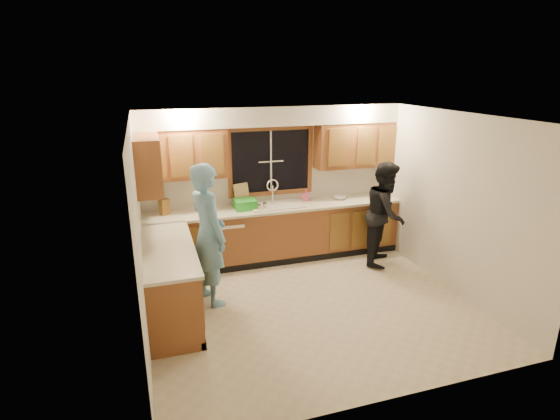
# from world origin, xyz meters

# --- Properties ---
(floor) EXTENTS (4.20, 4.20, 0.00)m
(floor) POSITION_xyz_m (0.00, 0.00, 0.00)
(floor) COLOR beige
(floor) RESTS_ON ground
(ceiling) EXTENTS (4.20, 4.20, 0.00)m
(ceiling) POSITION_xyz_m (0.00, 0.00, 2.50)
(ceiling) COLOR white
(wall_back) EXTENTS (4.20, 0.00, 4.20)m
(wall_back) POSITION_xyz_m (0.00, 1.90, 1.25)
(wall_back) COLOR silver
(wall_back) RESTS_ON ground
(wall_left) EXTENTS (0.00, 3.80, 3.80)m
(wall_left) POSITION_xyz_m (-2.10, 0.00, 1.25)
(wall_left) COLOR silver
(wall_left) RESTS_ON ground
(wall_right) EXTENTS (0.00, 3.80, 3.80)m
(wall_right) POSITION_xyz_m (2.10, 0.00, 1.25)
(wall_right) COLOR silver
(wall_right) RESTS_ON ground
(base_cabinets_back) EXTENTS (4.20, 0.60, 0.88)m
(base_cabinets_back) POSITION_xyz_m (0.00, 1.60, 0.44)
(base_cabinets_back) COLOR brown
(base_cabinets_back) RESTS_ON ground
(base_cabinets_left) EXTENTS (0.60, 1.90, 0.88)m
(base_cabinets_left) POSITION_xyz_m (-1.80, 0.35, 0.44)
(base_cabinets_left) COLOR brown
(base_cabinets_left) RESTS_ON ground
(countertop_back) EXTENTS (4.20, 0.63, 0.04)m
(countertop_back) POSITION_xyz_m (0.00, 1.58, 0.90)
(countertop_back) COLOR beige
(countertop_back) RESTS_ON base_cabinets_back
(countertop_left) EXTENTS (0.63, 1.90, 0.04)m
(countertop_left) POSITION_xyz_m (-1.79, 0.35, 0.90)
(countertop_left) COLOR beige
(countertop_left) RESTS_ON base_cabinets_left
(upper_cabinets_left) EXTENTS (1.35, 0.33, 0.75)m
(upper_cabinets_left) POSITION_xyz_m (-1.43, 1.73, 1.83)
(upper_cabinets_left) COLOR brown
(upper_cabinets_left) RESTS_ON wall_back
(upper_cabinets_right) EXTENTS (1.35, 0.33, 0.75)m
(upper_cabinets_right) POSITION_xyz_m (1.43, 1.73, 1.83)
(upper_cabinets_right) COLOR brown
(upper_cabinets_right) RESTS_ON wall_back
(upper_cabinets_return) EXTENTS (0.33, 0.90, 0.75)m
(upper_cabinets_return) POSITION_xyz_m (-1.94, 1.12, 1.83)
(upper_cabinets_return) COLOR brown
(upper_cabinets_return) RESTS_ON wall_left
(soffit) EXTENTS (4.20, 0.35, 0.30)m
(soffit) POSITION_xyz_m (0.00, 1.72, 2.35)
(soffit) COLOR white
(soffit) RESTS_ON wall_back
(window_frame) EXTENTS (1.44, 0.03, 1.14)m
(window_frame) POSITION_xyz_m (0.00, 1.89, 1.60)
(window_frame) COLOR black
(window_frame) RESTS_ON wall_back
(sink) EXTENTS (0.86, 0.52, 0.57)m
(sink) POSITION_xyz_m (0.00, 1.60, 0.86)
(sink) COLOR white
(sink) RESTS_ON countertop_back
(dishwasher) EXTENTS (0.60, 0.56, 0.82)m
(dishwasher) POSITION_xyz_m (-0.85, 1.59, 0.41)
(dishwasher) COLOR white
(dishwasher) RESTS_ON floor
(stove) EXTENTS (0.58, 0.75, 0.90)m
(stove) POSITION_xyz_m (-1.80, -0.22, 0.45)
(stove) COLOR white
(stove) RESTS_ON floor
(man) EXTENTS (0.64, 0.80, 1.92)m
(man) POSITION_xyz_m (-1.26, 0.52, 0.96)
(man) COLOR #6EA9CF
(man) RESTS_ON floor
(woman) EXTENTS (1.00, 1.03, 1.67)m
(woman) POSITION_xyz_m (1.63, 0.94, 0.84)
(woman) COLOR black
(woman) RESTS_ON floor
(knife_block) EXTENTS (0.17, 0.16, 0.24)m
(knife_block) POSITION_xyz_m (-1.75, 1.70, 1.04)
(knife_block) COLOR olive
(knife_block) RESTS_ON countertop_back
(cutting_board) EXTENTS (0.29, 0.18, 0.36)m
(cutting_board) POSITION_xyz_m (-0.52, 1.82, 1.10)
(cutting_board) COLOR tan
(cutting_board) RESTS_ON countertop_back
(dish_crate) EXTENTS (0.34, 0.32, 0.15)m
(dish_crate) POSITION_xyz_m (-0.51, 1.60, 1.00)
(dish_crate) COLOR green
(dish_crate) RESTS_ON countertop_back
(soap_bottle) EXTENTS (0.12, 0.12, 0.19)m
(soap_bottle) POSITION_xyz_m (0.56, 1.73, 1.02)
(soap_bottle) COLOR #FA5F93
(soap_bottle) RESTS_ON countertop_back
(bowl) EXTENTS (0.28, 0.28, 0.05)m
(bowl) POSITION_xyz_m (1.15, 1.65, 0.95)
(bowl) COLOR silver
(bowl) RESTS_ON countertop_back
(can_left) EXTENTS (0.08, 0.08, 0.11)m
(can_left) POSITION_xyz_m (-0.22, 1.47, 0.98)
(can_left) COLOR beige
(can_left) RESTS_ON countertop_back
(can_right) EXTENTS (0.06, 0.06, 0.11)m
(can_right) POSITION_xyz_m (-0.34, 1.41, 0.97)
(can_right) COLOR beige
(can_right) RESTS_ON countertop_back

